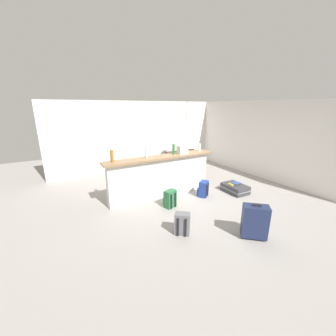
# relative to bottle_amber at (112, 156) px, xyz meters

# --- Properties ---
(ground_plane) EXTENTS (13.00, 13.00, 0.05)m
(ground_plane) POSITION_rel_bottle_amber_xyz_m (1.85, -0.39, -1.26)
(ground_plane) COLOR gray
(wall_back) EXTENTS (6.60, 0.10, 2.50)m
(wall_back) POSITION_rel_bottle_amber_xyz_m (1.85, 2.66, 0.02)
(wall_back) COLOR silver
(wall_back) RESTS_ON ground_plane
(wall_right) EXTENTS (0.10, 6.00, 2.50)m
(wall_right) POSITION_rel_bottle_amber_xyz_m (4.90, -0.09, 0.02)
(wall_right) COLOR silver
(wall_right) RESTS_ON ground_plane
(partition_half_wall) EXTENTS (2.80, 0.20, 1.05)m
(partition_half_wall) POSITION_rel_bottle_amber_xyz_m (1.22, -0.08, -0.71)
(partition_half_wall) COLOR silver
(partition_half_wall) RESTS_ON ground_plane
(bar_countertop) EXTENTS (2.96, 0.40, 0.05)m
(bar_countertop) POSITION_rel_bottle_amber_xyz_m (1.22, -0.08, -0.16)
(bar_countertop) COLOR #93704C
(bar_countertop) RESTS_ON partition_half_wall
(bottle_amber) EXTENTS (0.07, 0.07, 0.27)m
(bottle_amber) POSITION_rel_bottle_amber_xyz_m (0.00, 0.00, 0.00)
(bottle_amber) COLOR #9E661E
(bottle_amber) RESTS_ON bar_countertop
(bottle_clear) EXTENTS (0.06, 0.06, 0.28)m
(bottle_clear) POSITION_rel_bottle_amber_xyz_m (0.83, -0.04, 0.00)
(bottle_clear) COLOR silver
(bottle_clear) RESTS_ON bar_countertop
(bottle_green) EXTENTS (0.07, 0.07, 0.27)m
(bottle_green) POSITION_rel_bottle_amber_xyz_m (1.61, -0.04, -0.00)
(bottle_green) COLOR #2D6B38
(bottle_green) RESTS_ON bar_countertop
(bottle_white) EXTENTS (0.08, 0.08, 0.21)m
(bottle_white) POSITION_rel_bottle_amber_xyz_m (2.45, -0.06, -0.03)
(bottle_white) COLOR silver
(bottle_white) RESTS_ON bar_countertop
(grocery_bag) EXTENTS (0.26, 0.18, 0.22)m
(grocery_bag) POSITION_rel_bottle_amber_xyz_m (1.85, -0.11, -0.03)
(grocery_bag) COLOR silver
(grocery_bag) RESTS_ON bar_countertop
(dining_table) EXTENTS (1.10, 0.80, 0.74)m
(dining_table) POSITION_rel_bottle_amber_xyz_m (2.90, 1.39, -0.59)
(dining_table) COLOR #332319
(dining_table) RESTS_ON ground_plane
(dining_chair_near_partition) EXTENTS (0.42, 0.42, 0.93)m
(dining_chair_near_partition) POSITION_rel_bottle_amber_xyz_m (2.84, 0.88, -0.72)
(dining_chair_near_partition) COLOR #4C331E
(dining_chair_near_partition) RESTS_ON ground_plane
(pendant_lamp) EXTENTS (0.34, 0.34, 0.80)m
(pendant_lamp) POSITION_rel_bottle_amber_xyz_m (2.99, 1.38, 0.59)
(pendant_lamp) COLOR black
(suitcase_flat_charcoal) EXTENTS (0.51, 0.83, 0.22)m
(suitcase_flat_charcoal) POSITION_rel_bottle_amber_xyz_m (3.13, -0.86, -1.12)
(suitcase_flat_charcoal) COLOR #38383D
(suitcase_flat_charcoal) RESTS_ON ground_plane
(backpack_blue) EXTENTS (0.33, 0.33, 0.42)m
(backpack_blue) POSITION_rel_bottle_amber_xyz_m (2.18, -0.63, -1.03)
(backpack_blue) COLOR #233D93
(backpack_blue) RESTS_ON ground_plane
(suitcase_upright_navy) EXTENTS (0.49, 0.47, 0.67)m
(suitcase_upright_navy) POSITION_rel_bottle_amber_xyz_m (1.82, -2.52, -0.90)
(suitcase_upright_navy) COLOR #1E284C
(suitcase_upright_navy) RESTS_ON ground_plane
(backpack_green) EXTENTS (0.32, 0.30, 0.42)m
(backpack_green) POSITION_rel_bottle_amber_xyz_m (1.10, -0.72, -1.03)
(backpack_green) COLOR #286B3D
(backpack_green) RESTS_ON ground_plane
(backpack_grey) EXTENTS (0.34, 0.34, 0.42)m
(backpack_grey) POSITION_rel_bottle_amber_xyz_m (0.76, -1.77, -1.03)
(backpack_grey) COLOR slate
(backpack_grey) RESTS_ON ground_plane
(book_stack) EXTENTS (0.31, 0.22, 0.06)m
(book_stack) POSITION_rel_bottle_amber_xyz_m (3.12, -0.83, -0.99)
(book_stack) COLOR gold
(book_stack) RESTS_ON suitcase_flat_charcoal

